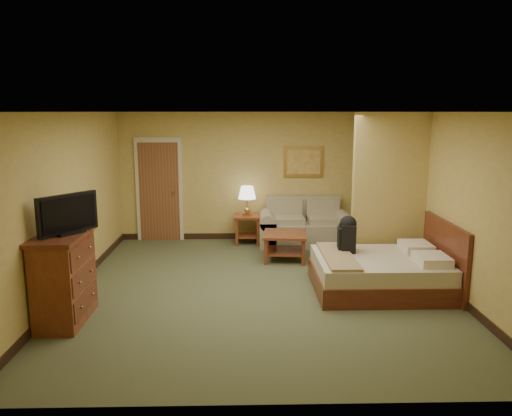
{
  "coord_description": "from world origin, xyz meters",
  "views": [
    {
      "loc": [
        -0.23,
        -7.08,
        2.6
      ],
      "look_at": [
        -0.04,
        0.6,
        1.12
      ],
      "focal_mm": 35.0,
      "sensor_mm": 36.0,
      "label": 1
    }
  ],
  "objects_px": {
    "loveseat": "(305,229)",
    "bed": "(384,272)",
    "coffee_table": "(285,241)",
    "dresser": "(64,278)"
  },
  "relations": [
    {
      "from": "loveseat",
      "to": "bed",
      "type": "height_order",
      "value": "bed"
    },
    {
      "from": "loveseat",
      "to": "coffee_table",
      "type": "xyz_separation_m",
      "value": [
        -0.49,
        -1.09,
        0.05
      ]
    },
    {
      "from": "dresser",
      "to": "bed",
      "type": "relative_size",
      "value": 0.59
    },
    {
      "from": "loveseat",
      "to": "coffee_table",
      "type": "height_order",
      "value": "loveseat"
    },
    {
      "from": "bed",
      "to": "dresser",
      "type": "bearing_deg",
      "value": -166.95
    },
    {
      "from": "dresser",
      "to": "bed",
      "type": "xyz_separation_m",
      "value": [
        4.3,
        1.0,
        -0.29
      ]
    },
    {
      "from": "dresser",
      "to": "loveseat",
      "type": "bearing_deg",
      "value": 46.74
    },
    {
      "from": "loveseat",
      "to": "dresser",
      "type": "height_order",
      "value": "dresser"
    },
    {
      "from": "dresser",
      "to": "bed",
      "type": "height_order",
      "value": "dresser"
    },
    {
      "from": "dresser",
      "to": "coffee_table",
      "type": "bearing_deg",
      "value": 41.02
    }
  ]
}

